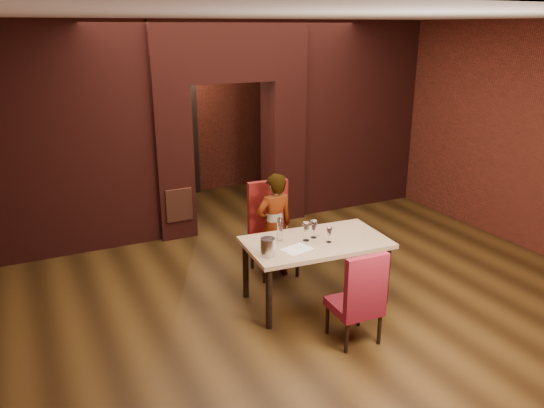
{
  "coord_description": "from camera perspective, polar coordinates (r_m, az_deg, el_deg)",
  "views": [
    {
      "loc": [
        -3.02,
        -5.66,
        3.1
      ],
      "look_at": [
        -0.24,
        0.0,
        0.98
      ],
      "focal_mm": 35.0,
      "sensor_mm": 36.0,
      "label": 1
    }
  ],
  "objects": [
    {
      "name": "chair_near",
      "position": [
        5.52,
        8.87,
        -9.63
      ],
      "size": [
        0.48,
        0.48,
        1.02
      ],
      "primitive_type": "cube",
      "rotation": [
        0.0,
        0.0,
        3.1
      ],
      "color": "maroon",
      "rests_on": "ground"
    },
    {
      "name": "pillar_left",
      "position": [
        8.17,
        -10.78,
        4.46
      ],
      "size": [
        0.55,
        0.55,
        2.3
      ],
      "primitive_type": "cube",
      "color": "maroon",
      "rests_on": "ground"
    },
    {
      "name": "rear_door",
      "position": [
        10.16,
        -10.78,
        6.64
      ],
      "size": [
        0.9,
        0.08,
        2.1
      ],
      "primitive_type": "cube",
      "color": "black",
      "rests_on": "ground"
    },
    {
      "name": "rear_door_frame",
      "position": [
        10.12,
        -10.71,
        6.6
      ],
      "size": [
        1.02,
        0.04,
        2.22
      ],
      "primitive_type": "cube",
      "color": "black",
      "rests_on": "ground"
    },
    {
      "name": "person_seated",
      "position": [
        6.73,
        0.25,
        -2.37
      ],
      "size": [
        0.52,
        0.35,
        1.39
      ],
      "primitive_type": "imported",
      "rotation": [
        0.0,
        0.0,
        3.18
      ],
      "color": "beige",
      "rests_on": "ground"
    },
    {
      "name": "potted_plant",
      "position": [
        7.39,
        4.58,
        -4.35
      ],
      "size": [
        0.53,
        0.51,
        0.46
      ],
      "primitive_type": "imported",
      "rotation": [
        0.0,
        0.0,
        0.53
      ],
      "color": "#256C1E",
      "rests_on": "ground"
    },
    {
      "name": "wall_right",
      "position": [
        8.77,
        22.67,
        7.32
      ],
      "size": [
        0.04,
        8.0,
        3.2
      ],
      "primitive_type": "cube",
      "color": "maroon",
      "rests_on": "ground"
    },
    {
      "name": "wine_glass_a",
      "position": [
        6.07,
        3.7,
        -2.99
      ],
      "size": [
        0.09,
        0.09,
        0.22
      ],
      "primitive_type": null,
      "color": "white",
      "rests_on": "dining_table"
    },
    {
      "name": "wine_glass_c",
      "position": [
        6.05,
        6.16,
        -3.32
      ],
      "size": [
        0.07,
        0.07,
        0.18
      ],
      "primitive_type": null,
      "color": "white",
      "rests_on": "dining_table"
    },
    {
      "name": "wing_wall_left",
      "position": [
        7.84,
        -21.01,
        6.33
      ],
      "size": [
        2.28,
        0.35,
        3.2
      ],
      "primitive_type": "cube",
      "color": "maroon",
      "rests_on": "ground"
    },
    {
      "name": "wine_bucket",
      "position": [
        5.67,
        -0.45,
        -4.65
      ],
      "size": [
        0.16,
        0.16,
        0.2
      ],
      "primitive_type": "cylinder",
      "color": "#AFAFB6",
      "rests_on": "dining_table"
    },
    {
      "name": "wine_glass_b",
      "position": [
        6.16,
        4.52,
        -2.73
      ],
      "size": [
        0.09,
        0.09,
        0.21
      ],
      "primitive_type": null,
      "color": "white",
      "rests_on": "dining_table"
    },
    {
      "name": "dining_table",
      "position": [
        6.27,
        4.68,
        -7.15
      ],
      "size": [
        1.69,
        1.04,
        0.76
      ],
      "primitive_type": "cube",
      "rotation": [
        0.0,
        0.0,
        -0.08
      ],
      "color": "tan",
      "rests_on": "ground"
    },
    {
      "name": "wall_back",
      "position": [
        10.23,
        -8.87,
        9.96
      ],
      "size": [
        7.0,
        0.04,
        3.2
      ],
      "primitive_type": "cube",
      "color": "maroon",
      "rests_on": "ground"
    },
    {
      "name": "chair_far",
      "position": [
        6.85,
        0.25,
        -2.81
      ],
      "size": [
        0.58,
        0.58,
        1.2
      ],
      "primitive_type": "cube",
      "rotation": [
        0.0,
        0.0,
        -0.07
      ],
      "color": "maroon",
      "rests_on": "ground"
    },
    {
      "name": "floor",
      "position": [
        7.13,
        1.71,
        -7.19
      ],
      "size": [
        8.0,
        8.0,
        0.0
      ],
      "primitive_type": "plane",
      "color": "#412A10",
      "rests_on": "ground"
    },
    {
      "name": "tasting_sheet",
      "position": [
        5.87,
        2.7,
        -4.87
      ],
      "size": [
        0.36,
        0.3,
        0.0
      ],
      "primitive_type": "cube",
      "rotation": [
        0.0,
        0.0,
        0.24
      ],
      "color": "white",
      "rests_on": "dining_table"
    },
    {
      "name": "pillar_right",
      "position": [
        8.85,
        1.18,
        5.86
      ],
      "size": [
        0.55,
        0.55,
        2.3
      ],
      "primitive_type": "cube",
      "color": "maroon",
      "rests_on": "ground"
    },
    {
      "name": "vent_panel",
      "position": [
        8.07,
        -9.95,
        -0.12
      ],
      "size": [
        0.4,
        0.03,
        0.5
      ],
      "primitive_type": "cube",
      "color": "brown",
      "rests_on": "ground"
    },
    {
      "name": "wing_wall_right",
      "position": [
        9.48,
        8.9,
        9.28
      ],
      "size": [
        2.28,
        0.35,
        3.2
      ],
      "primitive_type": "cube",
      "color": "maroon",
      "rests_on": "ground"
    },
    {
      "name": "water_bottle",
      "position": [
        6.04,
        0.85,
        -2.72
      ],
      "size": [
        0.07,
        0.07,
        0.28
      ],
      "primitive_type": "cylinder",
      "color": "silver",
      "rests_on": "dining_table"
    },
    {
      "name": "lintel",
      "position": [
        8.24,
        -4.87,
        16.1
      ],
      "size": [
        2.45,
        0.55,
        0.9
      ],
      "primitive_type": "cube",
      "color": "maroon",
      "rests_on": "ground"
    },
    {
      "name": "ceiling",
      "position": [
        6.42,
        2.0,
        19.48
      ],
      "size": [
        7.0,
        8.0,
        0.04
      ],
      "primitive_type": "cube",
      "color": "silver",
      "rests_on": "ground"
    }
  ]
}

